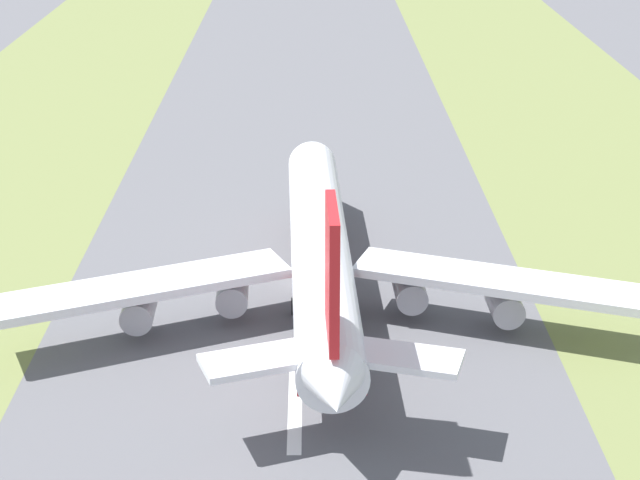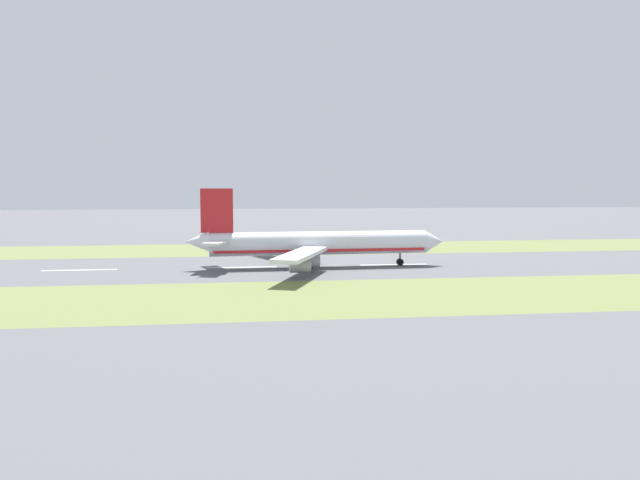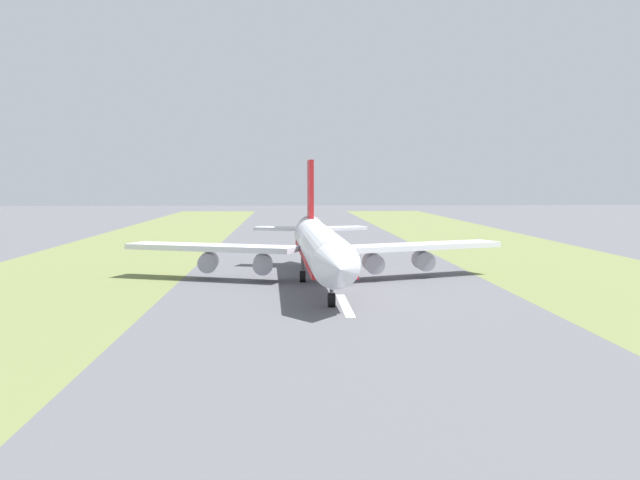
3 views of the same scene
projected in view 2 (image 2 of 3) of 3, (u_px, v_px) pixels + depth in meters
The scene contains 7 objects.
ground_plane at pixel (337, 266), 163.17m from camera, with size 800.00×800.00×0.00m, color #56565B.
grass_median_west at pixel (315, 248), 207.60m from camera, with size 40.00×600.00×0.01m, color olive.
grass_median_east at pixel (375, 296), 118.75m from camera, with size 40.00×600.00×0.01m, color olive.
centreline_dash_near at pixel (79, 270), 154.58m from camera, with size 1.20×18.00×0.01m, color silver.
centreline_dash_mid at pixel (242, 267), 159.89m from camera, with size 1.20×18.00×0.01m, color silver.
centreline_dash_far at pixel (393, 265), 165.19m from camera, with size 1.20×18.00×0.01m, color silver.
airplane_main_jet at pixel (313, 244), 159.34m from camera, with size 64.11×67.12×20.20m.
Camera 2 is at (159.93, -25.93, 20.99)m, focal length 35.00 mm.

